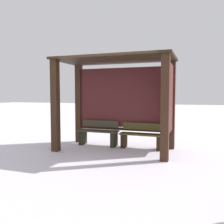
% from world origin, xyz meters
% --- Properties ---
extents(ground_plane, '(60.00, 60.00, 0.00)m').
position_xyz_m(ground_plane, '(0.00, 0.00, 0.00)').
color(ground_plane, white).
extents(bus_shelter, '(3.16, 1.64, 2.49)m').
position_xyz_m(bus_shelter, '(0.13, 0.25, 1.64)').
color(bus_shelter, '#372114').
rests_on(bus_shelter, ground).
extents(bench_left_inside, '(1.21, 0.42, 0.73)m').
position_xyz_m(bench_left_inside, '(-0.66, 0.40, 0.34)').
color(bench_left_inside, '#423A2A').
rests_on(bench_left_inside, ground).
extents(bench_center_inside, '(1.21, 0.34, 0.71)m').
position_xyz_m(bench_center_inside, '(0.66, 0.40, 0.33)').
color(bench_center_inside, '#463F1A').
rests_on(bench_center_inside, ground).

